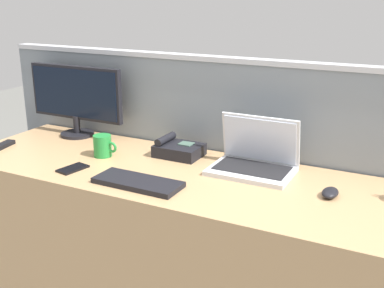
{
  "coord_description": "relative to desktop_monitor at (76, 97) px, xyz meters",
  "views": [
    {
      "loc": [
        0.88,
        -1.68,
        1.46
      ],
      "look_at": [
        0.0,
        0.05,
        0.84
      ],
      "focal_mm": 44.62,
      "sensor_mm": 36.0,
      "label": 1
    }
  ],
  "objects": [
    {
      "name": "desktop_monitor",
      "position": [
        0.0,
        0.0,
        0.0
      ],
      "size": [
        0.57,
        0.18,
        0.37
      ],
      "color": "black",
      "rests_on": "desk"
    },
    {
      "name": "desk_phone",
      "position": [
        0.64,
        -0.05,
        -0.18
      ],
      "size": [
        0.21,
        0.16,
        0.09
      ],
      "color": "black",
      "rests_on": "desk"
    },
    {
      "name": "desk",
      "position": [
        0.79,
        -0.25,
        -0.57
      ],
      "size": [
        2.2,
        0.67,
        0.72
      ],
      "primitive_type": "cube",
      "color": "tan",
      "rests_on": "ground_plane"
    },
    {
      "name": "coffee_mug",
      "position": [
        0.33,
        -0.22,
        -0.16
      ],
      "size": [
        0.12,
        0.08,
        0.1
      ],
      "color": "#238438",
      "rests_on": "desk"
    },
    {
      "name": "laptop",
      "position": [
        1.03,
        -0.07,
        -0.16
      ],
      "size": [
        0.35,
        0.25,
        0.23
      ],
      "color": "silver",
      "rests_on": "desk"
    },
    {
      "name": "computer_mouse_right_hand",
      "position": [
        1.39,
        -0.21,
        -0.2
      ],
      "size": [
        0.06,
        0.1,
        0.03
      ],
      "primitive_type": "ellipsoid",
      "rotation": [
        0.0,
        0.0,
        -0.03
      ],
      "color": "black",
      "rests_on": "desk"
    },
    {
      "name": "keyboard_main",
      "position": [
        0.67,
        -0.44,
        -0.2
      ],
      "size": [
        0.36,
        0.15,
        0.02
      ],
      "primitive_type": "cube",
      "rotation": [
        0.0,
        0.0,
        -0.01
      ],
      "color": "black",
      "rests_on": "desk"
    },
    {
      "name": "tv_remote",
      "position": [
        -0.19,
        -0.35,
        -0.2
      ],
      "size": [
        0.07,
        0.18,
        0.02
      ],
      "primitive_type": "cube",
      "rotation": [
        0.0,
        0.0,
        0.18
      ],
      "color": "black",
      "rests_on": "desk"
    },
    {
      "name": "cubicle_divider",
      "position": [
        0.79,
        0.13,
        -0.34
      ],
      "size": [
        2.54,
        0.07,
        1.17
      ],
      "color": "gray",
      "rests_on": "ground_plane"
    },
    {
      "name": "cell_phone_black_slab",
      "position": [
        0.32,
        -0.43,
        -0.21
      ],
      "size": [
        0.1,
        0.14,
        0.01
      ],
      "primitive_type": "cube",
      "rotation": [
        0.0,
        0.0,
        -0.18
      ],
      "color": "black",
      "rests_on": "desk"
    }
  ]
}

